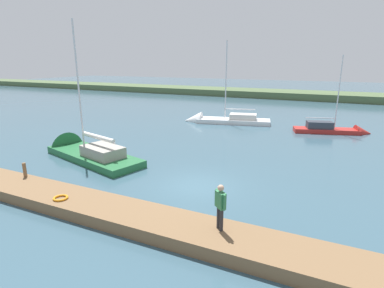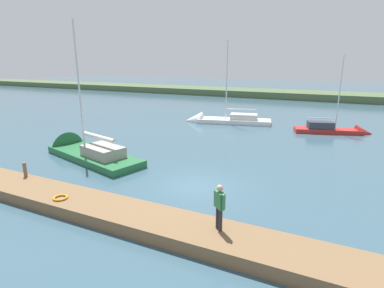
# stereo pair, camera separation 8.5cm
# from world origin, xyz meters

# --- Properties ---
(ground_plane) EXTENTS (200.00, 200.00, 0.00)m
(ground_plane) POSITION_xyz_m (0.00, 0.00, 0.00)
(ground_plane) COLOR #385666
(far_shoreline) EXTENTS (180.00, 8.00, 2.40)m
(far_shoreline) POSITION_xyz_m (0.00, -45.22, 0.00)
(far_shoreline) COLOR #4C603D
(far_shoreline) RESTS_ON ground_plane
(dock_pier) EXTENTS (21.99, 2.15, 0.53)m
(dock_pier) POSITION_xyz_m (0.00, 4.71, 0.27)
(dock_pier) COLOR brown
(dock_pier) RESTS_ON ground_plane
(mooring_post_near) EXTENTS (0.18, 0.18, 0.78)m
(mooring_post_near) POSITION_xyz_m (8.36, 3.95, 0.93)
(mooring_post_near) COLOR brown
(mooring_post_near) RESTS_ON dock_pier
(life_ring_buoy) EXTENTS (0.66, 0.66, 0.10)m
(life_ring_buoy) POSITION_xyz_m (4.44, 5.14, 0.58)
(life_ring_buoy) COLOR orange
(life_ring_buoy) RESTS_ON dock_pier
(sailboat_far_right) EXTENTS (7.07, 3.42, 7.81)m
(sailboat_far_right) POSITION_xyz_m (-6.52, -17.15, 0.19)
(sailboat_far_right) COLOR #B22823
(sailboat_far_right) RESTS_ON ground_plane
(sailboat_outer_mooring) EXTENTS (9.58, 4.16, 9.62)m
(sailboat_outer_mooring) POSITION_xyz_m (5.10, -17.19, 0.16)
(sailboat_outer_mooring) COLOR white
(sailboat_outer_mooring) RESTS_ON ground_plane
(sailboat_mid_channel) EXTENTS (10.20, 5.07, 10.38)m
(sailboat_mid_channel) POSITION_xyz_m (10.22, -1.66, 0.18)
(sailboat_mid_channel) COLOR #236638
(sailboat_mid_channel) RESTS_ON ground_plane
(person_on_dock) EXTENTS (0.52, 0.48, 1.76)m
(person_on_dock) POSITION_xyz_m (-2.95, 4.48, 1.56)
(person_on_dock) COLOR #28282D
(person_on_dock) RESTS_ON dock_pier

